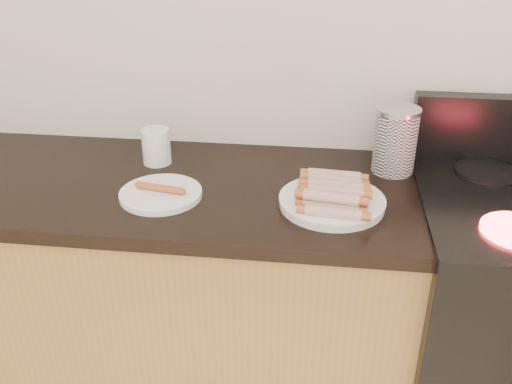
# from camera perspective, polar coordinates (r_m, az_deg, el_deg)

# --- Properties ---
(wall_back) EXTENTS (4.00, 0.04, 2.60)m
(wall_back) POSITION_cam_1_polar(r_m,az_deg,el_deg) (1.79, 3.15, 16.52)
(wall_back) COLOR silver
(wall_back) RESTS_ON ground
(cabinet_base) EXTENTS (2.20, 0.59, 0.86)m
(cabinet_base) POSITION_cam_1_polar(r_m,az_deg,el_deg) (2.05, -18.45, -10.29)
(cabinet_base) COLOR olive
(cabinet_base) RESTS_ON floor
(counter_slab) EXTENTS (2.20, 0.62, 0.04)m
(counter_slab) POSITION_cam_1_polar(r_m,az_deg,el_deg) (1.82, -20.52, 1.03)
(counter_slab) COLOR black
(counter_slab) RESTS_ON cabinet_base
(burner_far_left) EXTENTS (0.18, 0.18, 0.01)m
(burner_far_left) POSITION_cam_1_polar(r_m,az_deg,el_deg) (1.82, 22.01, 1.93)
(burner_far_left) COLOR black
(burner_far_left) RESTS_ON stove
(main_plate) EXTENTS (0.29, 0.29, 0.02)m
(main_plate) POSITION_cam_1_polar(r_m,az_deg,el_deg) (1.54, 7.59, -1.09)
(main_plate) COLOR white
(main_plate) RESTS_ON counter_slab
(side_plate) EXTENTS (0.23, 0.23, 0.02)m
(side_plate) POSITION_cam_1_polar(r_m,az_deg,el_deg) (1.59, -9.50, -0.19)
(side_plate) COLOR silver
(side_plate) RESTS_ON counter_slab
(hotdog_pile) EXTENTS (0.15, 0.25, 0.06)m
(hotdog_pile) POSITION_cam_1_polar(r_m,az_deg,el_deg) (1.52, 7.67, 0.09)
(hotdog_pile) COLOR maroon
(hotdog_pile) RESTS_ON main_plate
(plain_sausages) EXTENTS (0.13, 0.04, 0.02)m
(plain_sausages) POSITION_cam_1_polar(r_m,az_deg,el_deg) (1.59, -9.55, 0.40)
(plain_sausages) COLOR tan
(plain_sausages) RESTS_ON side_plate
(canister) EXTENTS (0.13, 0.13, 0.20)m
(canister) POSITION_cam_1_polar(r_m,az_deg,el_deg) (1.73, 13.76, 5.05)
(canister) COLOR white
(canister) RESTS_ON counter_slab
(mug) EXTENTS (0.10, 0.10, 0.11)m
(mug) POSITION_cam_1_polar(r_m,az_deg,el_deg) (1.78, -9.94, 4.52)
(mug) COLOR silver
(mug) RESTS_ON counter_slab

